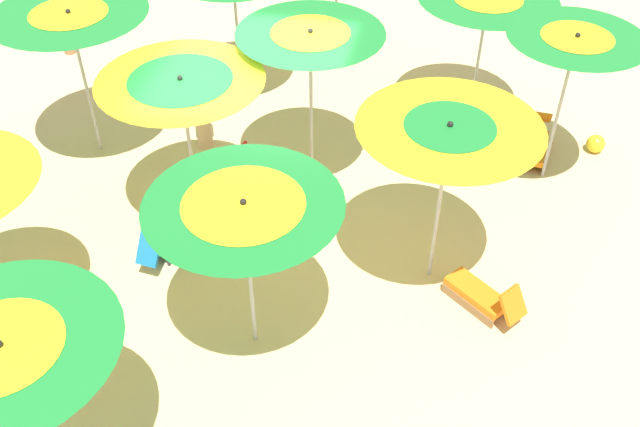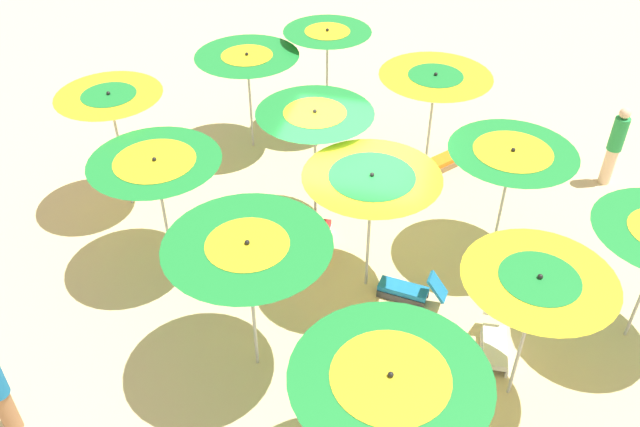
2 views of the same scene
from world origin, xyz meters
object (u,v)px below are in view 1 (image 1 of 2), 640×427
at_px(beach_umbrella_4, 486,9).
at_px(lounger_1, 66,307).
at_px(lounger_2, 537,145).
at_px(lounger_3, 168,238).
at_px(beach_ball, 596,144).
at_px(lounger_4, 482,296).
at_px(beach_umbrella_9, 448,140).
at_px(beachgoer_1, 200,99).
at_px(lounger_0, 267,168).
at_px(beach_umbrella_8, 574,49).
at_px(beach_umbrella_2, 71,24).
at_px(beach_umbrella_6, 182,91).
at_px(beach_umbrella_10, 245,219).
at_px(beachgoer_0, 61,11).
at_px(beach_umbrella_5, 311,46).
at_px(beach_umbrella_11, 6,361).

distance_m(beach_umbrella_4, lounger_1, 7.60).
xyz_separation_m(lounger_2, lounger_3, (-5.11, -3.24, 0.02)).
bearing_deg(beach_umbrella_4, beach_ball, -16.89).
height_order(lounger_2, lounger_4, lounger_4).
relative_size(beach_umbrella_9, beachgoer_1, 1.45).
distance_m(beach_umbrella_9, lounger_0, 3.70).
bearing_deg(lounger_4, beach_ball, -75.42).
bearing_deg(beach_umbrella_8, beach_ball, 43.72).
xyz_separation_m(beach_umbrella_4, lounger_1, (-4.83, -5.57, -1.82)).
relative_size(beach_umbrella_2, beach_umbrella_6, 1.05).
distance_m(lounger_3, beach_ball, 7.00).
height_order(beach_umbrella_10, lounger_3, beach_umbrella_10).
height_order(beach_umbrella_8, beachgoer_0, beach_umbrella_8).
distance_m(beach_umbrella_2, beach_umbrella_9, 5.85).
height_order(beachgoer_0, beachgoer_1, beachgoer_1).
xyz_separation_m(beach_umbrella_9, beachgoer_0, (-7.47, 4.82, -1.34)).
xyz_separation_m(beach_umbrella_8, beach_ball, (0.85, 0.82, -2.06)).
height_order(beach_umbrella_2, beach_umbrella_5, beach_umbrella_5).
height_order(beach_umbrella_4, beachgoer_1, beach_umbrella_4).
distance_m(beach_umbrella_5, lounger_2, 4.21).
relative_size(beach_umbrella_2, beachgoer_1, 1.44).
bearing_deg(beachgoer_1, beach_umbrella_9, 37.12).
distance_m(beachgoer_1, beach_ball, 6.43).
distance_m(beach_umbrella_6, lounger_2, 5.84).
distance_m(lounger_2, lounger_3, 6.05).
relative_size(lounger_1, lounger_3, 0.94).
relative_size(beach_umbrella_2, beach_umbrella_5, 0.98).
bearing_deg(beachgoer_0, lounger_4, -6.44).
xyz_separation_m(beach_umbrella_6, lounger_0, (0.78, 1.04, -1.92)).
relative_size(lounger_0, beachgoer_1, 0.67).
xyz_separation_m(beach_umbrella_10, lounger_2, (3.53, 4.57, -1.78)).
relative_size(beach_umbrella_2, lounger_3, 2.08).
height_order(beach_umbrella_8, beach_umbrella_11, beach_umbrella_8).
xyz_separation_m(lounger_1, lounger_2, (5.93, 4.68, -0.01)).
distance_m(beach_umbrella_10, lounger_1, 2.99).
height_order(beachgoer_0, beach_ball, beachgoer_0).
bearing_deg(beach_umbrella_10, beach_umbrella_2, 135.98).
bearing_deg(beach_ball, beachgoer_0, 171.38).
height_order(beach_umbrella_5, beach_umbrella_9, beach_umbrella_5).
distance_m(beach_umbrella_8, beach_ball, 2.38).
distance_m(beach_umbrella_6, lounger_0, 2.32).
bearing_deg(beach_umbrella_9, lounger_1, -159.85).
distance_m(beach_umbrella_5, beach_umbrella_8, 3.63).
height_order(lounger_4, beach_ball, lounger_4).
height_order(beach_umbrella_6, beachgoer_0, beach_umbrella_6).
bearing_deg(beachgoer_1, beach_umbrella_2, -98.56).
bearing_deg(beach_umbrella_2, beachgoer_1, 13.65).
xyz_separation_m(beach_umbrella_11, beachgoer_0, (-3.89, 8.50, -1.09)).
height_order(beach_umbrella_8, beach_umbrella_9, beach_umbrella_9).
relative_size(lounger_1, beachgoer_1, 0.65).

